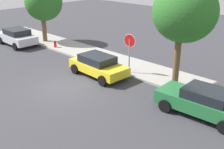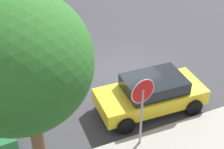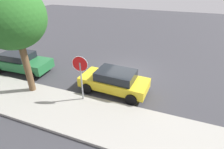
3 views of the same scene
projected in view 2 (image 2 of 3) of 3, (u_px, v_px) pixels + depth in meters
name	position (u px, v px, depth m)	size (l,w,h in m)	color
ground_plane	(124.00, 73.00, 14.94)	(60.00, 60.00, 0.00)	#38383D
stop_sign	(142.00, 102.00, 10.34)	(0.83, 0.13, 2.66)	gray
parked_car_yellow	(151.00, 93.00, 12.57)	(4.05, 2.10, 1.35)	yellow
street_tree_far	(17.00, 62.00, 7.53)	(3.44, 3.44, 5.99)	brown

